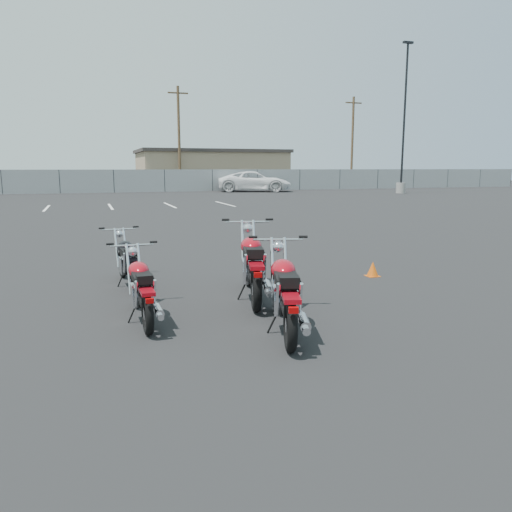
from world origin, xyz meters
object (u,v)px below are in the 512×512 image
object	(u,v)px
motorcycle_third_red	(253,265)
motorcycle_rear_red	(285,293)
motorcycle_second_black	(128,261)
motorcycle_front_red	(141,289)
white_van	(255,176)

from	to	relation	value
motorcycle_third_red	motorcycle_rear_red	size ratio (longest dim) A/B	1.08
motorcycle_second_black	motorcycle_rear_red	world-z (taller)	motorcycle_rear_red
motorcycle_front_red	motorcycle_second_black	bearing A→B (deg)	90.26
motorcycle_front_red	motorcycle_rear_red	bearing A→B (deg)	-31.95
motorcycle_rear_red	motorcycle_front_red	bearing A→B (deg)	148.05
motorcycle_front_red	motorcycle_second_black	world-z (taller)	motorcycle_front_red
motorcycle_front_red	motorcycle_second_black	xyz separation A→B (m)	(-0.01, 2.07, -0.00)
motorcycle_front_red	motorcycle_rear_red	world-z (taller)	motorcycle_rear_red
motorcycle_second_black	white_van	world-z (taller)	white_van
white_van	motorcycle_third_red	bearing A→B (deg)	-179.57
motorcycle_second_black	motorcycle_rear_red	size ratio (longest dim) A/B	0.88
motorcycle_front_red	motorcycle_third_red	size ratio (longest dim) A/B	0.82
motorcycle_third_red	motorcycle_rear_red	world-z (taller)	motorcycle_third_red
motorcycle_second_black	white_van	size ratio (longest dim) A/B	0.27
motorcycle_third_red	white_van	world-z (taller)	white_van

